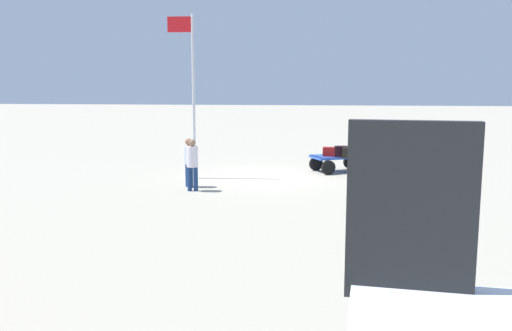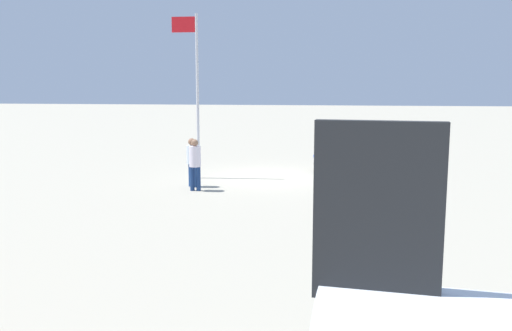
# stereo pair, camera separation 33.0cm
# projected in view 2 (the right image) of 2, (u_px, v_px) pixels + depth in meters

# --- Properties ---
(ground_plane) EXTENTS (120.00, 120.00, 0.00)m
(ground_plane) POSITION_uv_depth(u_px,v_px,m) (270.00, 177.00, 20.17)
(ground_plane) COLOR #ADA590
(luggage_cart) EXTENTS (2.37, 1.94, 0.64)m
(luggage_cart) POSITION_uv_depth(u_px,v_px,m) (344.00, 160.00, 21.20)
(luggage_cart) COLOR blue
(luggage_cart) RESTS_ON ground
(suitcase_navy) EXTENTS (0.68, 0.45, 0.38)m
(suitcase_navy) POSITION_uv_depth(u_px,v_px,m) (356.00, 153.00, 20.38)
(suitcase_navy) COLOR black
(suitcase_navy) RESTS_ON luggage_cart
(suitcase_grey) EXTENTS (0.48, 0.38, 0.39)m
(suitcase_grey) POSITION_uv_depth(u_px,v_px,m) (345.00, 152.00, 20.73)
(suitcase_grey) COLOR black
(suitcase_grey) RESTS_ON luggage_cart
(suitcase_dark) EXTENTS (0.53, 0.42, 0.34)m
(suitcase_dark) POSITION_uv_depth(u_px,v_px,m) (334.00, 152.00, 20.87)
(suitcase_dark) COLOR maroon
(suitcase_dark) RESTS_ON luggage_cart
(suitcase_maroon) EXTENTS (0.49, 0.38, 0.31)m
(suitcase_maroon) POSITION_uv_depth(u_px,v_px,m) (348.00, 150.00, 21.49)
(suitcase_maroon) COLOR maroon
(suitcase_maroon) RESTS_ON luggage_cart
(worker_lead) EXTENTS (0.51, 0.51, 1.61)m
(worker_lead) POSITION_uv_depth(u_px,v_px,m) (192.00, 158.00, 18.16)
(worker_lead) COLOR navy
(worker_lead) RESTS_ON ground
(worker_trailing) EXTENTS (0.37, 0.37, 1.65)m
(worker_trailing) POSITION_uv_depth(u_px,v_px,m) (195.00, 161.00, 17.49)
(worker_trailing) COLOR navy
(worker_trailing) RESTS_ON ground
(flagpole) EXTENTS (0.93, 0.10, 5.78)m
(flagpole) POSITION_uv_depth(u_px,v_px,m) (195.00, 84.00, 19.45)
(flagpole) COLOR silver
(flagpole) RESTS_ON ground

